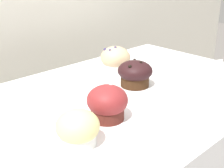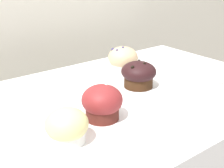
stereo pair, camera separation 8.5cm
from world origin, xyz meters
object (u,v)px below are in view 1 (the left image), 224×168
Objects in this scene: muffin_back_left at (78,129)px; muffin_back_right at (115,59)px; muffin_front_center at (107,103)px; muffin_front_left at (135,73)px.

muffin_back_right is (0.39, 0.28, 0.00)m from muffin_back_left.
muffin_front_center and muffin_back_right have the same top height.
muffin_back_right reaches higher than muffin_back_left.
muffin_front_center is 0.13m from muffin_back_left.
muffin_front_left is at bearing 25.39° from muffin_front_center.
muffin_back_left is at bearing -162.15° from muffin_front_center.
muffin_front_left reaches higher than muffin_back_left.
muffin_back_right is at bearing 42.40° from muffin_front_center.
muffin_back_right is 0.98× the size of muffin_front_left.
muffin_back_left is 0.87× the size of muffin_front_left.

